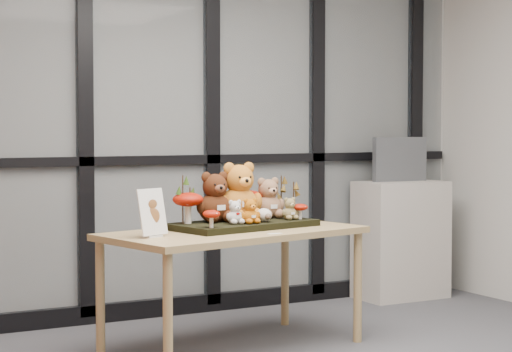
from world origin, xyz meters
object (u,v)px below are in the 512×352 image
mushroom_back_right (249,203)px  sign_holder (152,215)px  mushroom_back_left (188,206)px  mushroom_front_left (211,218)px  bear_pooh_yellow (239,188)px  bear_white_bow (235,211)px  cabinet (401,240)px  monitor (400,159)px  bear_beige_small (290,207)px  bear_small_yellow (250,210)px  display_table (234,242)px  diorama_tray (243,225)px  plush_cream_hedgehog (264,214)px  bear_brown_medium (215,194)px  bear_tan_back (268,196)px  mushroom_front_right (300,211)px

mushroom_back_right → sign_holder: bearing=-156.4°
mushroom_back_left → mushroom_front_left: mushroom_back_left is taller
bear_pooh_yellow → bear_white_bow: (-0.12, -0.17, -0.11)m
cabinet → monitor: (-0.00, 0.02, 0.60)m
bear_beige_small → monitor: 1.68m
bear_small_yellow → cabinet: bear_small_yellow is taller
display_table → diorama_tray: 0.15m
mushroom_back_right → mushroom_front_left: (-0.43, -0.37, -0.04)m
bear_pooh_yellow → plush_cream_hedgehog: bearing=-74.4°
bear_brown_medium → mushroom_front_left: (-0.16, -0.29, -0.10)m
sign_holder → plush_cream_hedgehog: bearing=-15.0°
bear_white_bow → sign_holder: 0.53m
bear_beige_small → plush_cream_hedgehog: size_ratio=1.66×
bear_pooh_yellow → bear_brown_medium: 0.16m
mushroom_front_left → monitor: bearing=26.4°
plush_cream_hedgehog → cabinet: size_ratio=0.10×
monitor → bear_brown_medium: bearing=-158.9°
diorama_tray → mushroom_back_right: 0.23m
display_table → cabinet: cabinet is taller
bear_pooh_yellow → mushroom_front_left: bearing=-150.0°
bear_beige_small → mushroom_front_left: (-0.60, -0.18, -0.02)m
plush_cream_hedgehog → monitor: 1.88m
display_table → mushroom_back_left: (-0.23, 0.12, 0.20)m
mushroom_back_right → bear_white_bow: bearing=-131.3°
bear_tan_back → monitor: bearing=12.3°
diorama_tray → plush_cream_hedgehog: bearing=-53.5°
mushroom_back_right → bear_pooh_yellow: bearing=-142.6°
bear_tan_back → bear_small_yellow: bear_tan_back is taller
mushroom_front_left → cabinet: (2.04, 0.99, -0.34)m
diorama_tray → mushroom_back_left: size_ratio=4.33×
display_table → bear_tan_back: bearing=17.7°
display_table → sign_holder: size_ratio=6.20×
diorama_tray → bear_pooh_yellow: bear_pooh_yellow is taller
bear_small_yellow → bear_beige_small: 0.32m
bear_tan_back → mushroom_front_right: (0.13, -0.16, -0.08)m
bear_small_yellow → mushroom_back_left: (-0.31, 0.17, 0.02)m
bear_small_yellow → mushroom_back_left: bearing=139.5°
display_table → plush_cream_hedgehog: (0.19, -0.01, 0.15)m
bear_white_bow → display_table: bearing=63.6°
bear_brown_medium → mushroom_back_left: bearing=176.0°
bear_pooh_yellow → diorama_tray: bearing=-113.1°
diorama_tray → bear_white_bow: bearing=-147.1°
bear_brown_medium → mushroom_back_right: bear_brown_medium is taller
diorama_tray → bear_small_yellow: bearing=-109.9°
mushroom_front_left → sign_holder: 0.33m
diorama_tray → bear_pooh_yellow: bearing=66.9°
diorama_tray → bear_tan_back: size_ratio=3.15×
monitor → bear_white_bow: bearing=-154.0°
bear_brown_medium → mushroom_back_right: (0.27, 0.09, -0.07)m
mushroom_front_left → mushroom_back_left: bearing=94.4°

